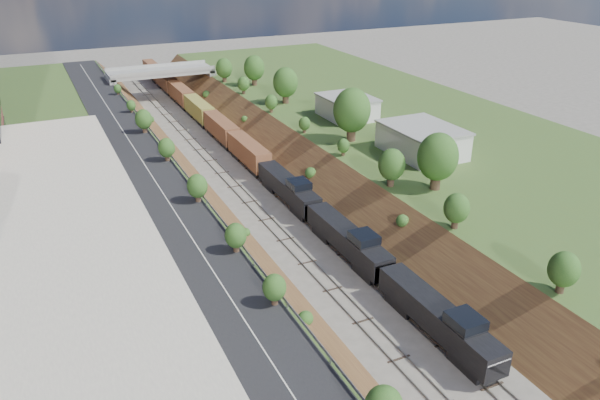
# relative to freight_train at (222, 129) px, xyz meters

# --- Properties ---
(platform_left) EXTENTS (44.00, 180.00, 5.00)m
(platform_left) POSITION_rel_freight_train_xyz_m (-35.60, -24.70, 0.09)
(platform_left) COLOR #466027
(platform_left) RESTS_ON ground
(platform_right) EXTENTS (44.00, 180.00, 5.00)m
(platform_right) POSITION_rel_freight_train_xyz_m (30.40, -24.70, 0.09)
(platform_right) COLOR #466027
(platform_right) RESTS_ON ground
(embankment_left) EXTENTS (10.00, 180.00, 10.00)m
(embankment_left) POSITION_rel_freight_train_xyz_m (-13.60, -24.70, -2.41)
(embankment_left) COLOR olive
(embankment_left) RESTS_ON ground
(embankment_right) EXTENTS (10.00, 180.00, 10.00)m
(embankment_right) POSITION_rel_freight_train_xyz_m (8.40, -24.70, -2.41)
(embankment_right) COLOR olive
(embankment_right) RESTS_ON ground
(rail_left_track) EXTENTS (1.58, 180.00, 0.18)m
(rail_left_track) POSITION_rel_freight_train_xyz_m (-5.20, -24.70, -2.32)
(rail_left_track) COLOR gray
(rail_left_track) RESTS_ON ground
(rail_right_track) EXTENTS (1.58, 180.00, 0.18)m
(rail_right_track) POSITION_rel_freight_train_xyz_m (0.00, -24.70, -2.32)
(rail_right_track) COLOR gray
(rail_right_track) RESTS_ON ground
(road) EXTENTS (8.00, 180.00, 0.10)m
(road) POSITION_rel_freight_train_xyz_m (-18.10, -24.70, 2.64)
(road) COLOR black
(road) RESTS_ON platform_left
(guardrail) EXTENTS (0.10, 171.00, 0.70)m
(guardrail) POSITION_rel_freight_train_xyz_m (-14.00, -24.90, 3.14)
(guardrail) COLOR #99999E
(guardrail) RESTS_ON platform_left
(commercial_building) EXTENTS (14.30, 62.30, 7.00)m
(commercial_building) POSITION_rel_freight_train_xyz_m (-30.60, -46.70, 6.10)
(commercial_building) COLOR brown
(commercial_building) RESTS_ON platform_left
(overpass) EXTENTS (24.50, 8.30, 7.40)m
(overpass) POSITION_rel_freight_train_xyz_m (-2.60, 37.30, 2.51)
(overpass) COLOR gray
(overpass) RESTS_ON ground
(white_building_near) EXTENTS (9.00, 12.00, 4.00)m
(white_building_near) POSITION_rel_freight_train_xyz_m (20.90, -32.70, 4.59)
(white_building_near) COLOR silver
(white_building_near) RESTS_ON platform_right
(white_building_far) EXTENTS (8.00, 10.00, 3.60)m
(white_building_far) POSITION_rel_freight_train_xyz_m (20.40, -10.70, 4.39)
(white_building_far) COLOR silver
(white_building_far) RESTS_ON platform_right
(tree_right_large) EXTENTS (5.25, 5.25, 7.61)m
(tree_right_large) POSITION_rel_freight_train_xyz_m (14.40, -44.70, 6.97)
(tree_right_large) COLOR #473323
(tree_right_large) RESTS_ON platform_right
(tree_left_crest) EXTENTS (2.45, 2.45, 3.55)m
(tree_left_crest) POSITION_rel_freight_train_xyz_m (-14.40, -64.70, 4.63)
(tree_left_crest) COLOR #473323
(tree_left_crest) RESTS_ON platform_left
(freight_train) EXTENTS (2.73, 139.83, 4.55)m
(freight_train) POSITION_rel_freight_train_xyz_m (0.00, 0.00, 0.00)
(freight_train) COLOR black
(freight_train) RESTS_ON ground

